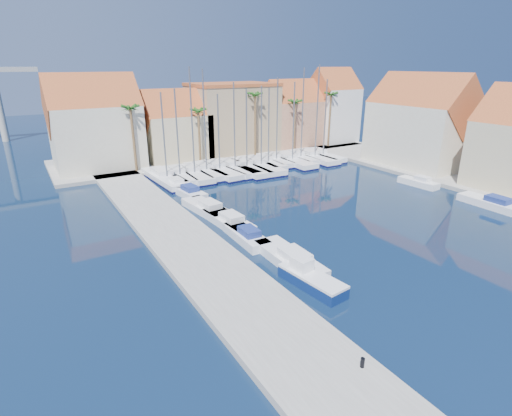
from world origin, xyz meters
The scene contains 39 objects.
ground centered at (0.00, 0.00, 0.00)m, with size 260.00×260.00×0.00m, color black.
quay_west centered at (-9.00, 13.50, 0.25)m, with size 6.00×77.00×0.50m, color gray.
shore_north centered at (10.00, 48.00, 0.25)m, with size 54.00×16.00×0.50m, color gray.
shore_east centered at (32.00, 15.00, 0.25)m, with size 12.00×60.00×0.50m, color gray.
bollard centered at (-7.00, -3.73, 0.77)m, with size 0.22×0.22×0.55m, color black.
fishing_boat centered at (-3.80, 4.55, 0.63)m, with size 2.42×5.56×1.89m.
motorboat_west_0 centered at (-3.08, 8.04, 0.51)m, with size 2.59×7.53×1.40m.
motorboat_west_1 centered at (-3.85, 13.72, 0.51)m, with size 2.12×6.08×1.40m.
motorboat_west_2 centered at (-3.56, 17.80, 0.51)m, with size 2.61×7.15×1.40m.
motorboat_west_3 centered at (-3.86, 22.25, 0.51)m, with size 3.06×7.45×1.40m.
motorboat_west_4 centered at (-3.41, 28.78, 0.51)m, with size 2.69×6.59×1.40m.
motorboat_west_5 centered at (-3.63, 32.70, 0.51)m, with size 2.15×5.94×1.40m.
motorboat_east_0 centered at (24.00, 7.35, 0.51)m, with size 2.51×7.09×1.40m.
motorboat_east_1 centered at (24.01, 17.02, 0.51)m, with size 2.03×5.35×1.40m.
sailboat_0 centered at (-3.85, 35.78, 0.56)m, with size 3.56×11.45×11.77m.
sailboat_1 centered at (-1.89, 35.86, 0.59)m, with size 2.84×9.22×12.14m.
sailboat_2 centered at (0.16, 35.70, 0.62)m, with size 2.82×9.91×14.75m.
sailboat_3 centered at (2.22, 36.36, 0.61)m, with size 2.85×10.18×14.48m.
sailboat_4 centered at (4.06, 36.00, 0.56)m, with size 3.60×11.30×11.25m.
sailboat_5 centered at (6.53, 35.98, 0.57)m, with size 3.74×11.24×12.72m.
sailboat_6 centered at (8.22, 35.38, 0.56)m, with size 3.18×11.68×11.89m.
sailboat_7 centered at (10.64, 35.24, 0.56)m, with size 3.66×11.71×12.16m.
sailboat_8 centered at (12.47, 35.98, 0.60)m, with size 2.74×8.87×11.78m.
sailboat_9 centered at (14.56, 36.85, 0.62)m, with size 2.86×8.92×13.17m.
sailboat_10 centered at (16.61, 35.58, 0.57)m, with size 2.91×10.94×12.57m.
sailboat_11 centered at (19.03, 36.41, 0.65)m, with size 2.77×8.79×14.56m.
sailboat_12 centered at (21.21, 35.65, 0.60)m, with size 2.94×10.82×14.99m.
sailboat_13 centered at (23.13, 35.85, 0.59)m, with size 2.71×9.98×12.82m.
building_0 centered at (-10.00, 47.00, 6.52)m, with size 12.30×9.00×13.50m.
building_1 centered at (2.00, 47.00, 5.30)m, with size 10.30×8.00×11.00m.
building_2 centered at (13.00, 48.00, 6.26)m, with size 14.20×10.20×11.50m.
building_3 centered at (25.00, 47.00, 5.86)m, with size 10.30×8.00×12.00m.
building_4 centered at (34.00, 46.00, 6.97)m, with size 8.30×8.00×14.00m.
building_6 centered at (32.00, 24.00, 6.52)m, with size 9.00×14.30×13.50m.
palm_0 centered at (-6.00, 42.00, 9.08)m, with size 2.60×2.60×10.15m.
palm_1 centered at (4.00, 42.00, 8.14)m, with size 2.60×2.60×9.15m.
palm_2 centered at (14.00, 42.00, 10.02)m, with size 2.60×2.60×11.15m.
palm_3 centered at (22.00, 42.00, 8.61)m, with size 2.60×2.60×9.65m.
palm_4 centered at (30.00, 42.00, 9.55)m, with size 2.60×2.60×10.65m.
Camera 1 is at (-20.09, -14.98, 15.10)m, focal length 28.00 mm.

